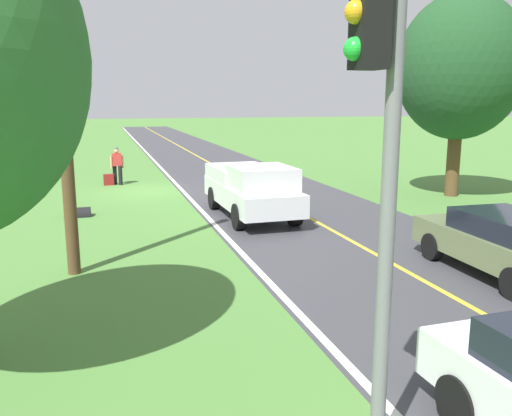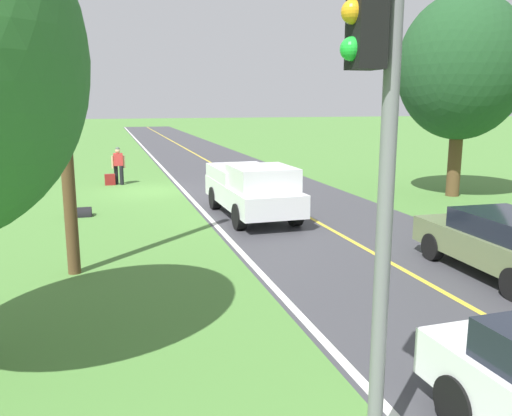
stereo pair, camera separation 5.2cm
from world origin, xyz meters
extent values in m
plane|color=#4C7F38|center=(0.00, 0.00, 0.00)|extent=(200.00, 200.00, 0.00)
cube|color=#3D3D42|center=(-4.59, 0.00, 0.00)|extent=(6.83, 120.00, 0.00)
cube|color=silver|center=(-1.36, 0.00, 0.01)|extent=(0.16, 117.60, 0.00)
cube|color=gold|center=(-4.59, 0.00, 0.01)|extent=(0.14, 117.60, 0.00)
cylinder|color=black|center=(1.15, -2.29, 0.44)|extent=(0.18, 0.18, 0.88)
cylinder|color=black|center=(1.39, -2.50, 0.44)|extent=(0.18, 0.18, 0.88)
cube|color=red|center=(1.27, -2.40, 1.17)|extent=(0.42, 0.29, 0.58)
sphere|color=tan|center=(1.27, -2.40, 1.57)|extent=(0.23, 0.23, 0.23)
sphere|color=#4C564C|center=(1.27, -2.40, 1.65)|extent=(0.20, 0.20, 0.20)
cube|color=navy|center=(1.29, -2.59, 1.20)|extent=(0.34, 0.23, 0.44)
cylinder|color=tan|center=(1.01, -2.40, 1.06)|extent=(0.10, 0.10, 0.58)
cylinder|color=tan|center=(1.53, -2.35, 1.06)|extent=(0.10, 0.10, 0.58)
cube|color=maroon|center=(1.68, -2.31, 0.26)|extent=(0.48, 0.24, 0.52)
cube|color=silver|center=(-2.79, 5.98, 0.75)|extent=(2.11, 5.44, 0.70)
cube|color=silver|center=(-2.82, 7.17, 1.46)|extent=(1.88, 2.20, 0.72)
cube|color=black|center=(-2.82, 7.17, 1.53)|extent=(1.71, 1.33, 0.43)
cube|color=silver|center=(-3.71, 4.88, 1.33)|extent=(0.16, 3.03, 0.45)
cube|color=silver|center=(-1.83, 4.92, 1.33)|extent=(0.16, 3.03, 0.45)
cube|color=silver|center=(-2.74, 3.39, 1.33)|extent=(1.84, 0.14, 0.45)
cylinder|color=black|center=(-3.73, 7.71, 0.40)|extent=(0.32, 0.81, 0.80)
cylinder|color=black|center=(-1.93, 7.75, 0.40)|extent=(0.32, 0.81, 0.80)
cylinder|color=black|center=(-3.66, 4.41, 0.40)|extent=(0.32, 0.81, 0.80)
cylinder|color=black|center=(-1.86, 4.45, 0.40)|extent=(0.32, 0.81, 0.80)
cylinder|color=slate|center=(-0.73, 18.32, 2.60)|extent=(0.16, 0.16, 5.20)
cube|color=black|center=(-0.45, 18.32, 4.60)|extent=(0.28, 0.32, 1.00)
sphere|color=orange|center=(-0.31, 18.32, 4.60)|extent=(0.22, 0.22, 0.22)
sphere|color=green|center=(-0.31, 18.32, 4.28)|extent=(0.22, 0.22, 0.22)
cylinder|color=brown|center=(-11.78, 4.50, 1.52)|extent=(0.53, 0.53, 3.04)
ellipsoid|color=#1E4723|center=(-11.78, 4.50, 5.14)|extent=(4.94, 4.94, 5.68)
cylinder|color=black|center=(-1.95, 18.10, 0.33)|extent=(0.26, 0.67, 0.66)
cube|color=#66754C|center=(-6.51, 13.49, 0.64)|extent=(1.94, 4.44, 0.62)
cube|color=black|center=(-6.51, 13.69, 1.18)|extent=(1.68, 2.41, 0.46)
cylinder|color=black|center=(-5.69, 12.08, 0.33)|extent=(0.25, 0.66, 0.66)
cylinder|color=black|center=(-7.38, 12.11, 0.33)|extent=(0.25, 0.66, 0.66)
cylinder|color=brown|center=(2.68, 10.73, 4.33)|extent=(0.28, 0.28, 8.66)
cylinder|color=black|center=(2.80, 4.39, 0.00)|extent=(0.80, 0.60, 0.60)
camera|label=1|loc=(1.96, 22.87, 3.82)|focal=37.24mm
camera|label=2|loc=(1.91, 22.88, 3.82)|focal=37.24mm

